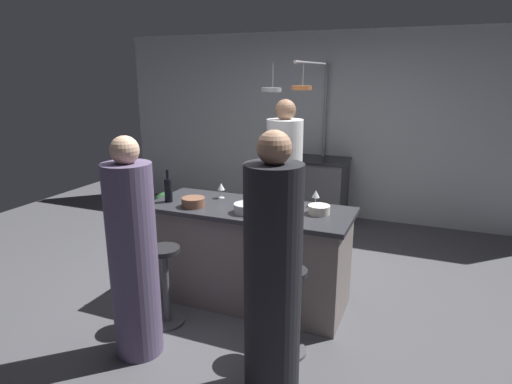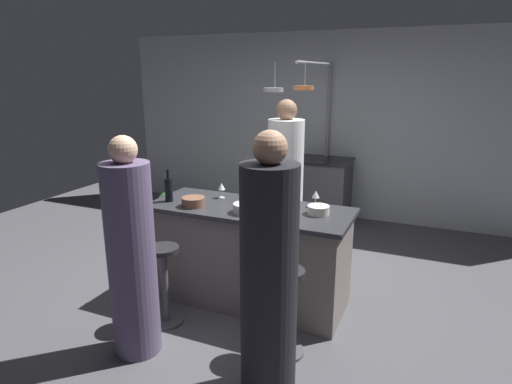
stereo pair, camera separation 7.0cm
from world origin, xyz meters
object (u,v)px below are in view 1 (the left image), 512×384
object	(u,v)px
bar_stool_right	(289,308)
cutting_board	(259,202)
wine_glass_near_left_guest	(221,187)
mixing_bowl_steel	(246,208)
chef	(284,190)
guest_left	(133,258)
wine_bottle_amber	(283,194)
wine_bottle_white	(297,198)
mixing_bowl_ceramic	(319,210)
bar_stool_left	(166,282)
wine_glass_near_right_guest	(265,200)
wine_glass_by_chef	(316,195)
pepper_mill	(284,209)
wine_bottle_dark	(168,190)
guest_right	(273,278)
stove_range	(318,190)
mixing_bowl_wooden	(193,202)
potted_plant	(167,208)

from	to	relation	value
bar_stool_right	cutting_board	size ratio (longest dim) A/B	2.12
wine_glass_near_left_guest	mixing_bowl_steel	xyz separation A→B (m)	(0.40, -0.32, -0.07)
chef	guest_left	world-z (taller)	chef
chef	bar_stool_right	distance (m)	1.69
wine_bottle_amber	mixing_bowl_steel	world-z (taller)	wine_bottle_amber
wine_bottle_white	mixing_bowl_ceramic	size ratio (longest dim) A/B	1.69
bar_stool_left	wine_bottle_amber	bearing A→B (deg)	41.58
wine_glass_near_right_guest	wine_glass_by_chef	distance (m)	0.48
bar_stool_right	wine_bottle_white	xyz separation A→B (m)	(-0.16, 0.67, 0.64)
wine_bottle_white	pepper_mill	bearing A→B (deg)	-92.89
wine_bottle_dark	wine_glass_by_chef	distance (m)	1.33
pepper_mill	guest_right	bearing A→B (deg)	-76.05
stove_range	wine_bottle_white	bearing A→B (deg)	-80.27
guest_left	cutting_board	xyz separation A→B (m)	(0.51, 1.16, 0.15)
wine_glass_near_left_guest	mixing_bowl_steel	distance (m)	0.51
bar_stool_left	bar_stool_right	bearing A→B (deg)	0.00
mixing_bowl_ceramic	bar_stool_right	bearing A→B (deg)	-92.92
stove_range	wine_bottle_white	distance (m)	2.50
wine_bottle_white	mixing_bowl_wooden	size ratio (longest dim) A/B	1.51
stove_range	mixing_bowl_ceramic	distance (m)	2.52
bar_stool_right	wine_bottle_dark	world-z (taller)	wine_bottle_dark
chef	guest_right	bearing A→B (deg)	-73.31
guest_left	wine_glass_near_right_guest	xyz separation A→B (m)	(0.64, 0.94, 0.25)
wine_glass_near_right_guest	wine_glass_near_left_guest	xyz separation A→B (m)	(-0.53, 0.24, 0.00)
guest_left	mixing_bowl_ceramic	xyz separation A→B (m)	(1.08, 1.07, 0.18)
bar_stool_left	cutting_board	xyz separation A→B (m)	(0.52, 0.76, 0.53)
wine_bottle_dark	mixing_bowl_ceramic	world-z (taller)	wine_bottle_dark
wine_glass_by_chef	wine_glass_near_right_guest	bearing A→B (deg)	-137.68
pepper_mill	bar_stool_right	bearing A→B (deg)	-64.80
bar_stool_left	wine_bottle_white	world-z (taller)	wine_bottle_white
potted_plant	mixing_bowl_steel	world-z (taller)	mixing_bowl_steel
chef	wine_glass_near_left_guest	distance (m)	0.85
bar_stool_left	guest_right	bearing A→B (deg)	-19.86
guest_left	wine_bottle_white	world-z (taller)	guest_left
bar_stool_right	wine_bottle_dark	size ratio (longest dim) A/B	2.28
cutting_board	mixing_bowl_ceramic	distance (m)	0.58
wine_bottle_dark	wine_glass_near_left_guest	world-z (taller)	wine_bottle_dark
guest_left	mixing_bowl_steel	world-z (taller)	guest_left
wine_bottle_amber	wine_glass_by_chef	xyz separation A→B (m)	(0.24, 0.18, -0.03)
bar_stool_left	potted_plant	size ratio (longest dim) A/B	1.31
cutting_board	mixing_bowl_wooden	world-z (taller)	mixing_bowl_wooden
potted_plant	wine_bottle_dark	bearing A→B (deg)	-54.91
guest_left	wine_bottle_dark	distance (m)	0.97
pepper_mill	mixing_bowl_steel	size ratio (longest dim) A/B	0.98
mixing_bowl_wooden	guest_right	bearing A→B (deg)	-38.62
potted_plant	wine_glass_near_right_guest	bearing A→B (deg)	-35.76
guest_right	bar_stool_left	bearing A→B (deg)	160.14
guest_right	mixing_bowl_ceramic	xyz separation A→B (m)	(0.02, 1.06, 0.14)
chef	wine_glass_by_chef	xyz separation A→B (m)	(0.51, -0.66, 0.18)
stove_range	bar_stool_right	world-z (taller)	stove_range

